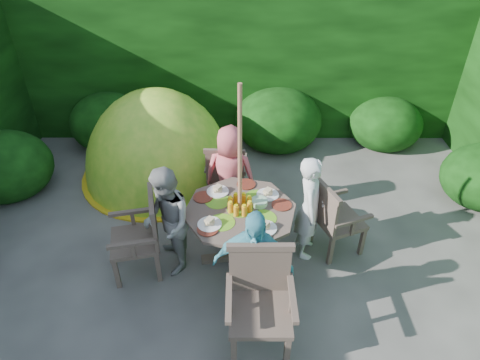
{
  "coord_description": "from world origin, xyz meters",
  "views": [
    {
      "loc": [
        -0.02,
        -3.03,
        3.7
      ],
      "look_at": [
        -0.03,
        1.02,
        0.85
      ],
      "focal_mm": 32.0,
      "sensor_mm": 36.0,
      "label": 1
    }
  ],
  "objects_px": {
    "parasol_pole": "(240,183)",
    "garden_chair_left": "(141,235)",
    "garden_chair_back": "(226,173)",
    "child_front": "(253,267)",
    "patio_table": "(240,217)",
    "child_left": "(167,222)",
    "garden_chair_right": "(334,217)",
    "child_right": "(310,208)",
    "child_back": "(230,175)",
    "garden_chair_front": "(260,299)",
    "dome_tent": "(161,174)"
  },
  "relations": [
    {
      "from": "parasol_pole",
      "to": "garden_chair_right",
      "type": "distance_m",
      "value": 1.25
    },
    {
      "from": "garden_chair_left",
      "to": "child_back",
      "type": "relative_size",
      "value": 0.73
    },
    {
      "from": "garden_chair_right",
      "to": "dome_tent",
      "type": "relative_size",
      "value": 0.35
    },
    {
      "from": "child_right",
      "to": "dome_tent",
      "type": "bearing_deg",
      "value": 58.95
    },
    {
      "from": "parasol_pole",
      "to": "child_front",
      "type": "distance_m",
      "value": 0.91
    },
    {
      "from": "child_left",
      "to": "child_back",
      "type": "distance_m",
      "value": 1.13
    },
    {
      "from": "child_front",
      "to": "child_right",
      "type": "bearing_deg",
      "value": 63.48
    },
    {
      "from": "child_back",
      "to": "child_right",
      "type": "bearing_deg",
      "value": 153.27
    },
    {
      "from": "garden_chair_right",
      "to": "dome_tent",
      "type": "bearing_deg",
      "value": 33.13
    },
    {
      "from": "garden_chair_left",
      "to": "child_left",
      "type": "bearing_deg",
      "value": 85.87
    },
    {
      "from": "child_right",
      "to": "child_left",
      "type": "xyz_separation_m",
      "value": [
        -1.58,
        -0.25,
        0.0
      ]
    },
    {
      "from": "garden_chair_back",
      "to": "child_front",
      "type": "height_order",
      "value": "child_front"
    },
    {
      "from": "garden_chair_right",
      "to": "child_left",
      "type": "bearing_deg",
      "value": 76.54
    },
    {
      "from": "garden_chair_back",
      "to": "garden_chair_front",
      "type": "distance_m",
      "value": 2.19
    },
    {
      "from": "patio_table",
      "to": "child_front",
      "type": "relative_size",
      "value": 1.08
    },
    {
      "from": "child_back",
      "to": "child_front",
      "type": "xyz_separation_m",
      "value": [
        0.25,
        -1.58,
        0.01
      ]
    },
    {
      "from": "child_front",
      "to": "child_left",
      "type": "bearing_deg",
      "value": 153.48
    },
    {
      "from": "garden_chair_front",
      "to": "child_right",
      "type": "distance_m",
      "value": 1.35
    },
    {
      "from": "parasol_pole",
      "to": "garden_chair_left",
      "type": "height_order",
      "value": "parasol_pole"
    },
    {
      "from": "child_left",
      "to": "garden_chair_front",
      "type": "bearing_deg",
      "value": 29.62
    },
    {
      "from": "garden_chair_left",
      "to": "child_right",
      "type": "bearing_deg",
      "value": 86.66
    },
    {
      "from": "child_right",
      "to": "child_back",
      "type": "bearing_deg",
      "value": 62.21
    },
    {
      "from": "garden_chair_right",
      "to": "child_front",
      "type": "xyz_separation_m",
      "value": [
        -0.96,
        -0.95,
        0.17
      ]
    },
    {
      "from": "child_front",
      "to": "child_back",
      "type": "bearing_deg",
      "value": 108.48
    },
    {
      "from": "parasol_pole",
      "to": "garden_chair_right",
      "type": "relative_size",
      "value": 2.36
    },
    {
      "from": "garden_chair_back",
      "to": "child_left",
      "type": "height_order",
      "value": "child_left"
    },
    {
      "from": "child_left",
      "to": "dome_tent",
      "type": "bearing_deg",
      "value": 176.64
    },
    {
      "from": "child_back",
      "to": "garden_chair_back",
      "type": "bearing_deg",
      "value": -68.62
    },
    {
      "from": "patio_table",
      "to": "garden_chair_right",
      "type": "distance_m",
      "value": 1.1
    },
    {
      "from": "child_right",
      "to": "child_left",
      "type": "relative_size",
      "value": 1.0
    },
    {
      "from": "garden_chair_left",
      "to": "dome_tent",
      "type": "height_order",
      "value": "dome_tent"
    },
    {
      "from": "parasol_pole",
      "to": "garden_chair_left",
      "type": "bearing_deg",
      "value": -171.17
    },
    {
      "from": "garden_chair_right",
      "to": "garden_chair_front",
      "type": "xyz_separation_m",
      "value": [
        -0.9,
        -1.23,
        0.05
      ]
    },
    {
      "from": "garden_chair_left",
      "to": "parasol_pole",
      "type": "bearing_deg",
      "value": 86.55
    },
    {
      "from": "child_right",
      "to": "child_left",
      "type": "bearing_deg",
      "value": 107.21
    },
    {
      "from": "patio_table",
      "to": "child_front",
      "type": "height_order",
      "value": "child_front"
    },
    {
      "from": "patio_table",
      "to": "garden_chair_front",
      "type": "bearing_deg",
      "value": -80.41
    },
    {
      "from": "child_left",
      "to": "patio_table",
      "type": "bearing_deg",
      "value": 82.92
    },
    {
      "from": "garden_chair_front",
      "to": "garden_chair_right",
      "type": "bearing_deg",
      "value": 53.44
    },
    {
      "from": "garden_chair_back",
      "to": "dome_tent",
      "type": "xyz_separation_m",
      "value": [
        -1.03,
        0.68,
        -0.48
      ]
    },
    {
      "from": "child_right",
      "to": "child_back",
      "type": "relative_size",
      "value": 1.0
    },
    {
      "from": "patio_table",
      "to": "garden_chair_left",
      "type": "height_order",
      "value": "garden_chair_left"
    },
    {
      "from": "garden_chair_left",
      "to": "child_right",
      "type": "xyz_separation_m",
      "value": [
        1.87,
        0.29,
        0.14
      ]
    },
    {
      "from": "garden_chair_left",
      "to": "child_back",
      "type": "bearing_deg",
      "value": 122.8
    },
    {
      "from": "garden_chair_right",
      "to": "child_front",
      "type": "distance_m",
      "value": 1.36
    },
    {
      "from": "garden_chair_right",
      "to": "patio_table",
      "type": "bearing_deg",
      "value": 76.08
    },
    {
      "from": "garden_chair_right",
      "to": "child_front",
      "type": "height_order",
      "value": "child_front"
    },
    {
      "from": "child_left",
      "to": "dome_tent",
      "type": "xyz_separation_m",
      "value": [
        -0.43,
        1.89,
        -0.66
      ]
    },
    {
      "from": "child_left",
      "to": "child_front",
      "type": "relative_size",
      "value": 0.98
    },
    {
      "from": "garden_chair_left",
      "to": "child_left",
      "type": "relative_size",
      "value": 0.73
    }
  ]
}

